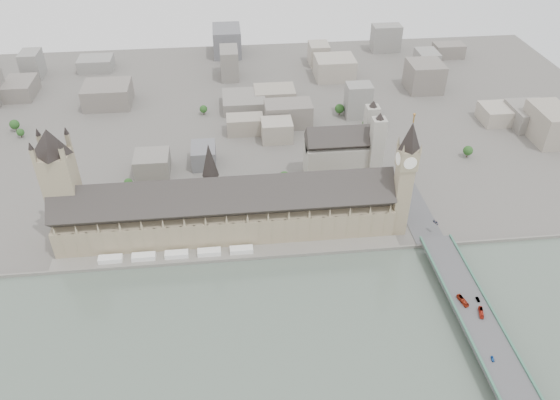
{
  "coord_description": "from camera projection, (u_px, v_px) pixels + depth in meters",
  "views": [
    {
      "loc": [
        5.76,
        -328.79,
        284.77
      ],
      "look_at": [
        42.61,
        15.39,
        33.26
      ],
      "focal_mm": 35.0,
      "sensor_mm": 36.0,
      "label": 1
    }
  ],
  "objects": [
    {
      "name": "car_silver",
      "position": [
        478.0,
        299.0,
        372.25
      ],
      "size": [
        1.68,
        4.6,
        1.5
      ],
      "primitive_type": "imported",
      "rotation": [
        0.0,
        0.0,
        -0.02
      ],
      "color": "gray",
      "rests_on": "westminster_bridge"
    },
    {
      "name": "car_blue",
      "position": [
        493.0,
        359.0,
        332.38
      ],
      "size": [
        2.35,
        4.32,
        1.39
      ],
      "primitive_type": "imported",
      "rotation": [
        0.0,
        0.0,
        -0.18
      ],
      "color": "#174996",
      "rests_on": "westminster_bridge"
    },
    {
      "name": "palace_of_westminster",
      "position": [
        226.0,
        211.0,
        433.88
      ],
      "size": [
        265.0,
        40.73,
        55.44
      ],
      "color": "gray",
      "rests_on": "ground"
    },
    {
      "name": "westminster_abbey",
      "position": [
        344.0,
        152.0,
        502.6
      ],
      "size": [
        68.0,
        36.0,
        64.0
      ],
      "color": "#A19C91",
      "rests_on": "ground"
    },
    {
      "name": "elizabeth_tower",
      "position": [
        405.0,
        172.0,
        415.55
      ],
      "size": [
        17.0,
        17.0,
        107.5
      ],
      "color": "gray",
      "rests_on": "ground"
    },
    {
      "name": "car_approach",
      "position": [
        436.0,
        222.0,
        440.77
      ],
      "size": [
        4.05,
        5.9,
        1.59
      ],
      "primitive_type": "imported",
      "rotation": [
        0.0,
        0.0,
        0.37
      ],
      "color": "gray",
      "rests_on": "westminster_bridge"
    },
    {
      "name": "red_bus_south",
      "position": [
        481.0,
        312.0,
        361.82
      ],
      "size": [
        4.91,
        10.21,
        2.77
      ],
      "primitive_type": "imported",
      "rotation": [
        0.0,
        0.0,
        -0.27
      ],
      "color": "red",
      "rests_on": "westminster_bridge"
    },
    {
      "name": "bridge_parapets",
      "position": [
        500.0,
        358.0,
        332.78
      ],
      "size": [
        25.0,
        235.0,
        1.15
      ],
      "primitive_type": null,
      "color": "#3C6E58",
      "rests_on": "westminster_bridge"
    },
    {
      "name": "city_skyline_inland",
      "position": [
        221.0,
        94.0,
        617.28
      ],
      "size": [
        720.0,
        360.0,
        38.0
      ],
      "primitive_type": null,
      "color": "gray",
      "rests_on": "ground"
    },
    {
      "name": "westminster_bridge",
      "position": [
        470.0,
        310.0,
        371.93
      ],
      "size": [
        25.0,
        325.0,
        10.25
      ],
      "primitive_type": "cube",
      "color": "#474749",
      "rests_on": "ground"
    },
    {
      "name": "terrace_tents",
      "position": [
        177.0,
        254.0,
        419.95
      ],
      "size": [
        118.0,
        7.0,
        4.0
      ],
      "color": "white",
      "rests_on": "river_terrace"
    },
    {
      "name": "embankment_wall",
      "position": [
        229.0,
        260.0,
        418.43
      ],
      "size": [
        600.0,
        1.5,
        3.0
      ],
      "primitive_type": "cube",
      "color": "slate",
      "rests_on": "ground"
    },
    {
      "name": "central_tower",
      "position": [
        210.0,
        170.0,
        417.38
      ],
      "size": [
        13.0,
        13.0,
        48.0
      ],
      "color": "gray",
      "rests_on": "ground"
    },
    {
      "name": "victoria_tower",
      "position": [
        61.0,
        182.0,
        409.33
      ],
      "size": [
        30.0,
        30.0,
        100.0
      ],
      "color": "gray",
      "rests_on": "ground"
    },
    {
      "name": "red_bus_north",
      "position": [
        463.0,
        301.0,
        370.3
      ],
      "size": [
        4.98,
        11.34,
        3.07
      ],
      "primitive_type": "imported",
      "rotation": [
        0.0,
        0.0,
        0.23
      ],
      "color": "#A02712",
      "rests_on": "westminster_bridge"
    },
    {
      "name": "river_terrace",
      "position": [
        229.0,
        254.0,
        424.76
      ],
      "size": [
        270.0,
        15.0,
        2.0
      ],
      "primitive_type": "cube",
      "color": "slate",
      "rests_on": "ground"
    },
    {
      "name": "park_trees",
      "position": [
        215.0,
        198.0,
        474.37
      ],
      "size": [
        110.0,
        30.0,
        15.0
      ],
      "primitive_type": null,
      "color": "#204719",
      "rests_on": "ground"
    },
    {
      "name": "ground",
      "position": [
        229.0,
        249.0,
        431.38
      ],
      "size": [
        900.0,
        900.0,
        0.0
      ],
      "primitive_type": "plane",
      "color": "#595651",
      "rests_on": "ground"
    }
  ]
}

